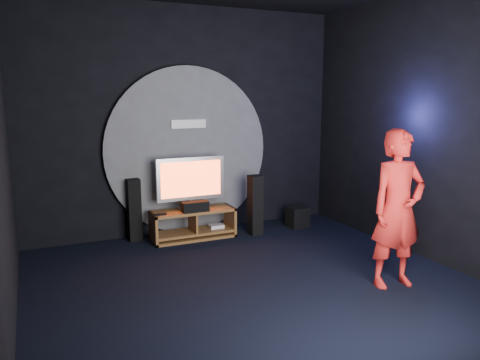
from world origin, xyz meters
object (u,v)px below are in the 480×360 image
media_console (193,226)px  tower_speaker_left (134,210)px  tower_speaker_right (255,205)px  subwoofer (297,217)px  player (398,209)px  tv (191,181)px

media_console → tower_speaker_left: size_ratio=1.35×
tower_speaker_right → subwoofer: size_ratio=2.76×
media_console → player: size_ratio=0.70×
tv → player: 3.11m
tower_speaker_right → player: bearing=-76.4°
media_console → tv: 0.69m
subwoofer → player: (-0.23, -2.51, 0.73)m
tower_speaker_left → player: size_ratio=0.52×
tower_speaker_left → player: (2.37, -2.91, 0.43)m
media_console → player: bearing=-59.7°
tower_speaker_right → tv: bearing=164.3°
tower_speaker_left → player: player is taller
tv → tower_speaker_right: 1.08m
player → tower_speaker_left: bearing=135.6°
tv → player: (1.55, -2.70, 0.02)m
media_console → subwoofer: media_console is taller
tower_speaker_right → player: 2.54m
media_console → tower_speaker_left: (-0.83, 0.28, 0.27)m
tower_speaker_right → tower_speaker_left: bearing=164.9°
tower_speaker_left → tower_speaker_right: (1.78, -0.48, 0.00)m
tower_speaker_left → tv: bearing=-14.5°
media_console → tv: (-0.01, 0.07, 0.69)m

